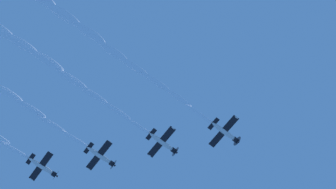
# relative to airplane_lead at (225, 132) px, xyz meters

# --- Properties ---
(airplane_lead) EXTENTS (8.23, 9.00, 3.00)m
(airplane_lead) POSITION_rel_airplane_lead_xyz_m (0.00, 0.00, 0.00)
(airplane_lead) COLOR silver
(airplane_left_wingman) EXTENTS (8.26, 9.00, 3.19)m
(airplane_left_wingman) POSITION_rel_airplane_lead_xyz_m (14.09, -4.78, -0.41)
(airplane_left_wingman) COLOR silver
(airplane_right_wingman) EXTENTS (8.26, 9.00, 3.00)m
(airplane_right_wingman) POSITION_rel_airplane_lead_xyz_m (28.36, -10.57, -0.53)
(airplane_right_wingman) COLOR silver
(airplane_outer_left) EXTENTS (8.25, 9.00, 3.01)m
(airplane_outer_left) POSITION_rel_airplane_lead_xyz_m (41.97, -15.60, -0.72)
(airplane_outer_left) COLOR silver
(smoke_trail_lead) EXTENTS (46.06, 26.07, 4.48)m
(smoke_trail_lead) POSITION_rel_airplane_lead_xyz_m (32.70, 17.59, 2.02)
(smoke_trail_lead) COLOR white
(smoke_trail_left_wingman) EXTENTS (46.14, 25.85, 4.41)m
(smoke_trail_left_wingman) POSITION_rel_airplane_lead_xyz_m (46.80, 12.76, 1.62)
(smoke_trail_left_wingman) COLOR white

